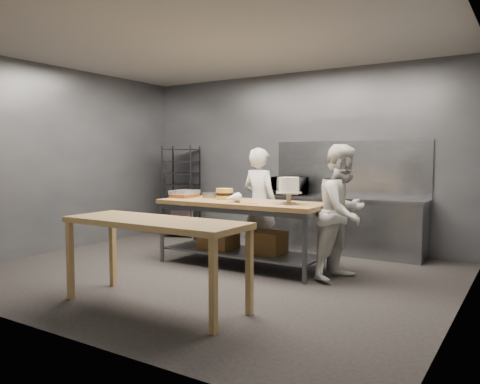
% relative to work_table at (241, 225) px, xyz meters
% --- Properties ---
extents(ground, '(6.00, 6.00, 0.00)m').
position_rel_work_table_xyz_m(ground, '(-0.12, -0.54, -0.57)').
color(ground, black).
rests_on(ground, ground).
extents(back_wall, '(6.00, 0.04, 3.00)m').
position_rel_work_table_xyz_m(back_wall, '(-0.12, 1.96, 0.93)').
color(back_wall, '#4C4F54').
rests_on(back_wall, ground).
extents(work_table, '(2.40, 0.90, 0.92)m').
position_rel_work_table_xyz_m(work_table, '(0.00, 0.00, 0.00)').
color(work_table, brown).
rests_on(work_table, ground).
extents(near_counter, '(2.00, 0.70, 0.90)m').
position_rel_work_table_xyz_m(near_counter, '(0.22, -1.99, 0.24)').
color(near_counter, '#9E7F41').
rests_on(near_counter, ground).
extents(back_counter, '(2.60, 0.60, 0.90)m').
position_rel_work_table_xyz_m(back_counter, '(0.88, 1.64, -0.12)').
color(back_counter, slate).
rests_on(back_counter, ground).
extents(splashback_panel, '(2.60, 0.02, 0.90)m').
position_rel_work_table_xyz_m(splashback_panel, '(0.88, 1.94, 0.78)').
color(splashback_panel, slate).
rests_on(splashback_panel, back_counter).
extents(speed_rack, '(0.79, 0.82, 1.75)m').
position_rel_work_table_xyz_m(speed_rack, '(-2.35, 1.56, 0.28)').
color(speed_rack, black).
rests_on(speed_rack, ground).
extents(chef_behind, '(0.67, 0.50, 1.67)m').
position_rel_work_table_xyz_m(chef_behind, '(-0.06, 0.65, 0.26)').
color(chef_behind, silver).
rests_on(chef_behind, ground).
extents(chef_right, '(0.82, 0.96, 1.69)m').
position_rel_work_table_xyz_m(chef_right, '(1.46, 0.08, 0.27)').
color(chef_right, silver).
rests_on(chef_right, ground).
extents(microwave, '(0.54, 0.37, 0.30)m').
position_rel_work_table_xyz_m(microwave, '(-0.05, 1.64, 0.48)').
color(microwave, black).
rests_on(microwave, back_counter).
extents(frosted_cake_stand, '(0.34, 0.34, 0.35)m').
position_rel_work_table_xyz_m(frosted_cake_stand, '(0.78, -0.05, 0.57)').
color(frosted_cake_stand, '#A79D86').
rests_on(frosted_cake_stand, work_table).
extents(layer_cake, '(0.25, 0.25, 0.16)m').
position_rel_work_table_xyz_m(layer_cake, '(-0.31, 0.06, 0.43)').
color(layer_cake, gold).
rests_on(layer_cake, work_table).
extents(cake_pans, '(0.54, 0.39, 0.07)m').
position_rel_work_table_xyz_m(cake_pans, '(-0.52, 0.25, 0.39)').
color(cake_pans, gray).
rests_on(cake_pans, work_table).
extents(piping_bag, '(0.16, 0.39, 0.12)m').
position_rel_work_table_xyz_m(piping_bag, '(-0.00, -0.22, 0.41)').
color(piping_bag, white).
rests_on(piping_bag, work_table).
extents(offset_spatula, '(0.36, 0.02, 0.02)m').
position_rel_work_table_xyz_m(offset_spatula, '(0.19, -0.25, 0.35)').
color(offset_spatula, slate).
rests_on(offset_spatula, work_table).
extents(pastry_clamshells, '(0.32, 0.41, 0.11)m').
position_rel_work_table_xyz_m(pastry_clamshells, '(-1.04, 0.04, 0.40)').
color(pastry_clamshells, brown).
rests_on(pastry_clamshells, work_table).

